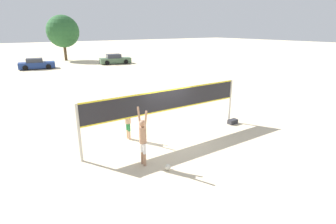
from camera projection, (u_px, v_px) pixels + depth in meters
The scene contains 9 objects.
ground_plane at pixel (168, 138), 12.75m from camera, with size 200.00×200.00×0.00m, color beige.
volleyball_net at pixel (168, 104), 12.22m from camera, with size 8.45×0.11×2.40m.
player_spiker at pixel (143, 136), 9.88m from camera, with size 0.28×0.73×2.30m.
player_blocker at pixel (128, 119), 12.32m from camera, with size 0.28×0.68×1.98m.
volleyball at pixel (168, 167), 9.85m from camera, with size 0.22×0.22×0.22m.
gear_bag at pixel (233, 122), 14.60m from camera, with size 0.54×0.32×0.25m.
parked_car_near at pixel (36, 64), 34.01m from camera, with size 4.51×2.32×1.36m.
parked_car_mid at pixel (115, 59), 38.86m from camera, with size 4.70×2.51×1.43m.
tree_left_cluster at pixel (63, 31), 41.66m from camera, with size 5.03×5.03×7.10m.
Camera 1 is at (-6.55, -9.76, 5.11)m, focal length 28.00 mm.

